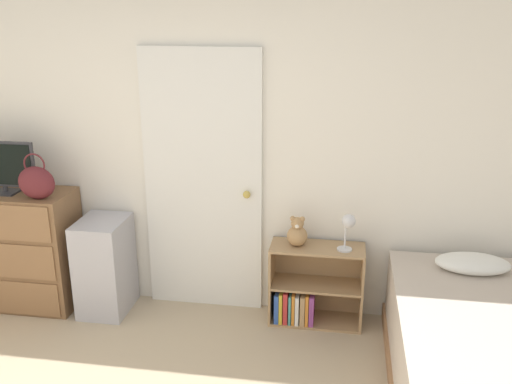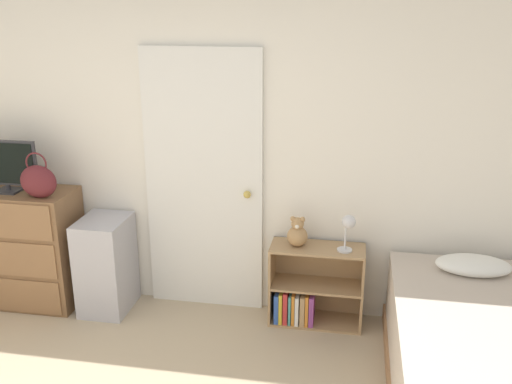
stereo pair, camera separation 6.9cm
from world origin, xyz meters
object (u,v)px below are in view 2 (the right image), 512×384
bookshelf (309,292)px  storage_bin (106,265)px  bed (488,370)px  handbag (38,181)px  desk_lamp (348,226)px  tv (5,165)px  dresser (19,247)px  teddy_bear (297,233)px

bookshelf → storage_bin: bearing=-177.0°
bed → handbag: bearing=168.3°
desk_lamp → storage_bin: bearing=-178.8°
tv → desk_lamp: 2.57m
tv → handbag: size_ratio=1.50×
dresser → storage_bin: 0.73m
handbag → bookshelf: bearing=5.6°
storage_bin → bed: (2.67, -0.75, -0.09)m
teddy_bear → tv: bearing=-177.3°
bookshelf → bed: bearing=-36.9°
bookshelf → desk_lamp: 0.63m
storage_bin → bed: 2.77m
storage_bin → bookshelf: bearing=3.0°
dresser → handbag: handbag is taller
bookshelf → desk_lamp: (0.27, -0.04, 0.57)m
storage_bin → tv: bearing=-178.0°
teddy_bear → bed: size_ratio=0.12×
dresser → handbag: size_ratio=2.72×
handbag → storage_bin: handbag is taller
teddy_bear → handbag: bearing=-174.2°
bookshelf → teddy_bear: (-0.09, -0.00, 0.47)m
storage_bin → bed: storage_bin is taller
handbag → bookshelf: 2.15m
tv → bookshelf: (2.29, 0.11, -0.90)m
desk_lamp → bed: size_ratio=0.14×
bed → storage_bin: bearing=164.2°
tv → bookshelf: size_ratio=0.75×
tv → handbag: (0.31, -0.09, -0.08)m
teddy_bear → desk_lamp: size_ratio=0.82×
storage_bin → teddy_bear: bearing=3.0°
bookshelf → bed: 1.39m
bookshelf → teddy_bear: size_ratio=3.02×
storage_bin → desk_lamp: size_ratio=2.68×
bed → teddy_bear: bearing=145.4°
handbag → desk_lamp: handbag is taller
handbag → bed: size_ratio=0.18×
dresser → desk_lamp: 2.57m
tv → handbag: bearing=-15.6°
handbag → desk_lamp: 2.26m
dresser → tv: size_ratio=1.81×
tv → bed: tv is taller
teddy_bear → bed: bearing=-34.6°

